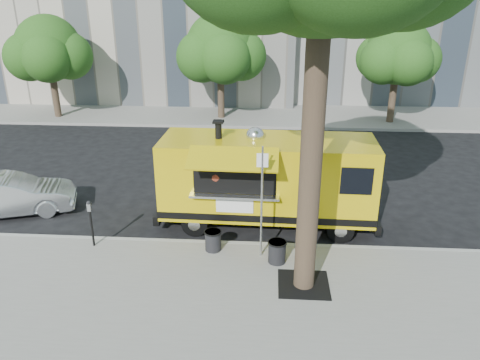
% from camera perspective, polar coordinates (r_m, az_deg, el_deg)
% --- Properties ---
extents(ground, '(120.00, 120.00, 0.00)m').
position_cam_1_polar(ground, '(13.98, -3.70, -6.13)').
color(ground, black).
rests_on(ground, ground).
extents(sidewalk, '(60.00, 6.00, 0.15)m').
position_cam_1_polar(sidewalk, '(10.62, -6.59, -16.01)').
color(sidewalk, gray).
rests_on(sidewalk, ground).
extents(curb, '(60.00, 0.14, 0.16)m').
position_cam_1_polar(curb, '(13.13, -4.24, -7.76)').
color(curb, '#999993').
rests_on(curb, ground).
extents(far_sidewalk, '(60.00, 5.00, 0.15)m').
position_cam_1_polar(far_sidewalk, '(26.56, 0.06, 7.91)').
color(far_sidewalk, gray).
rests_on(far_sidewalk, ground).
extents(tree_well, '(1.20, 1.20, 0.02)m').
position_cam_1_polar(tree_well, '(11.43, 7.75, -12.48)').
color(tree_well, black).
rests_on(tree_well, sidewalk).
extents(far_tree_a, '(3.42, 3.42, 5.36)m').
position_cam_1_polar(far_tree_a, '(27.30, -22.31, 14.61)').
color(far_tree_a, '#33261C').
rests_on(far_tree_a, far_sidewalk).
extents(far_tree_b, '(3.60, 3.60, 5.50)m').
position_cam_1_polar(far_tree_b, '(25.19, -2.42, 15.80)').
color(far_tree_b, '#33261C').
rests_on(far_tree_b, far_sidewalk).
extents(far_tree_c, '(3.24, 3.24, 5.21)m').
position_cam_1_polar(far_tree_c, '(25.54, 18.72, 14.53)').
color(far_tree_c, '#33261C').
rests_on(far_tree_c, far_sidewalk).
extents(sign_post, '(0.28, 0.06, 3.00)m').
position_cam_1_polar(sign_post, '(11.66, 2.67, -1.99)').
color(sign_post, silver).
rests_on(sign_post, sidewalk).
extents(parking_meter, '(0.11, 0.11, 1.33)m').
position_cam_1_polar(parking_meter, '(13.10, -17.76, -4.44)').
color(parking_meter, black).
rests_on(parking_meter, sidewalk).
extents(food_truck, '(6.50, 3.05, 3.18)m').
position_cam_1_polar(food_truck, '(13.67, 3.18, 0.13)').
color(food_truck, '#D7B80B').
rests_on(food_truck, ground).
extents(sedan, '(4.09, 2.52, 1.27)m').
position_cam_1_polar(sedan, '(16.36, -26.25, -1.69)').
color(sedan, silver).
rests_on(sedan, ground).
extents(trash_bin_left, '(0.49, 0.49, 0.58)m').
position_cam_1_polar(trash_bin_left, '(12.04, 4.54, -8.64)').
color(trash_bin_left, black).
rests_on(trash_bin_left, sidewalk).
extents(trash_bin_right, '(0.46, 0.46, 0.55)m').
position_cam_1_polar(trash_bin_right, '(12.55, -3.31, -7.30)').
color(trash_bin_right, black).
rests_on(trash_bin_right, sidewalk).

